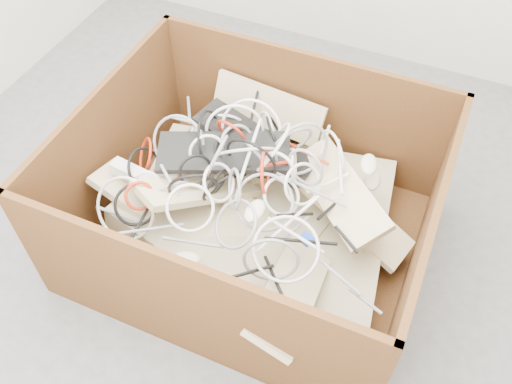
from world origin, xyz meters
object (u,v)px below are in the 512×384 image
at_px(power_strip_right, 145,179).
at_px(power_strip_left, 186,163).
at_px(cardboard_box, 250,219).
at_px(vga_plug, 306,239).

bearing_deg(power_strip_right, power_strip_left, 45.29).
xyz_separation_m(cardboard_box, vga_plug, (0.28, -0.14, 0.20)).
bearing_deg(cardboard_box, vga_plug, -26.40).
xyz_separation_m(cardboard_box, power_strip_left, (-0.26, -0.00, 0.22)).
bearing_deg(vga_plug, cardboard_box, 171.68).
relative_size(cardboard_box, power_strip_right, 4.56).
xyz_separation_m(cardboard_box, power_strip_right, (-0.38, -0.12, 0.19)).
relative_size(cardboard_box, vga_plug, 28.65).
relative_size(power_strip_left, power_strip_right, 1.15).
bearing_deg(power_strip_left, power_strip_right, 164.83).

